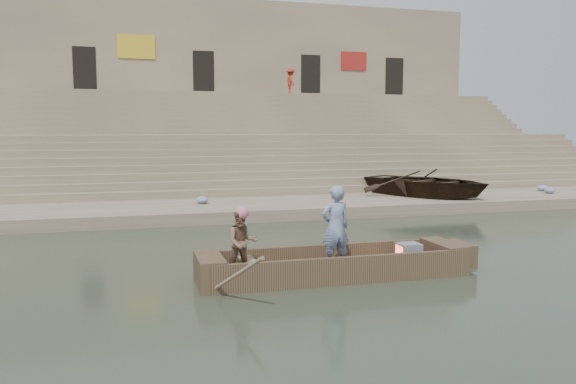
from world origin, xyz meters
name	(u,v)px	position (x,y,z in m)	size (l,w,h in m)	color
ground	(417,259)	(0.00, 0.00, 0.00)	(120.00, 120.00, 0.00)	#2C382A
lower_landing	(313,206)	(0.00, 8.00, 0.20)	(32.00, 4.00, 0.40)	gray
mid_landing	(266,163)	(0.00, 15.50, 1.40)	(32.00, 3.00, 2.80)	gray
upper_landing	(240,137)	(0.00, 22.50, 2.60)	(32.00, 3.00, 5.20)	gray
ghat_steps	(259,153)	(0.00, 17.19, 1.80)	(32.00, 11.00, 5.20)	gray
building_wall	(229,92)	(0.00, 26.50, 5.60)	(32.00, 5.07, 11.20)	#9C8A69
main_rowboat	(333,272)	(-2.48, -1.03, 0.11)	(5.00, 1.30, 0.22)	brown
rowboat_trim	(343,262)	(-2.27, -1.04, 0.31)	(6.04, 2.63, 1.95)	brown
standing_man	(335,227)	(-2.49, -1.18, 1.07)	(0.62, 0.41, 1.70)	navy
rowing_man	(242,242)	(-4.40, -1.17, 0.86)	(0.62, 0.48, 1.28)	#267252
television	(408,252)	(-0.76, -1.03, 0.42)	(0.46, 0.42, 0.40)	slate
beached_rowboat	(426,183)	(4.85, 8.28, 0.93)	(3.69, 5.16, 1.07)	#2D2116
pedestrian	(291,81)	(3.12, 22.11, 5.99)	(1.02, 0.59, 1.58)	maroon
cloth_bundles	(417,193)	(4.55, 8.45, 0.53)	(15.12, 1.72, 0.26)	#3F5999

